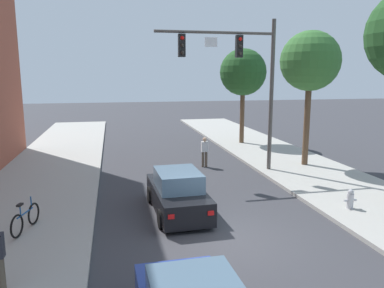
{
  "coord_description": "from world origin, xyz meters",
  "views": [
    {
      "loc": [
        -3.26,
        -10.31,
        4.98
      ],
      "look_at": [
        0.09,
        5.48,
        2.0
      ],
      "focal_mm": 35.17,
      "sensor_mm": 36.0,
      "label": 1
    }
  ],
  "objects_px": {
    "bicycle_leaning": "(25,219)",
    "street_tree_second": "(310,62)",
    "traffic_signal_mast": "(241,68)",
    "street_tree_third": "(243,73)",
    "fire_hydrant": "(350,199)",
    "car_lead_black": "(178,194)",
    "pedestrian_crossing_road": "(205,151)"
  },
  "relations": [
    {
      "from": "bicycle_leaning",
      "to": "street_tree_second",
      "type": "relative_size",
      "value": 0.24
    },
    {
      "from": "traffic_signal_mast",
      "to": "street_tree_third",
      "type": "height_order",
      "value": "traffic_signal_mast"
    },
    {
      "from": "traffic_signal_mast",
      "to": "bicycle_leaning",
      "type": "xyz_separation_m",
      "value": [
        -9.0,
        -5.8,
        -4.77
      ]
    },
    {
      "from": "street_tree_third",
      "to": "fire_hydrant",
      "type": "bearing_deg",
      "value": -92.75
    },
    {
      "from": "traffic_signal_mast",
      "to": "car_lead_black",
      "type": "distance_m",
      "value": 7.77
    },
    {
      "from": "traffic_signal_mast",
      "to": "pedestrian_crossing_road",
      "type": "distance_m",
      "value": 4.91
    },
    {
      "from": "street_tree_second",
      "to": "bicycle_leaning",
      "type": "bearing_deg",
      "value": -153.99
    },
    {
      "from": "fire_hydrant",
      "to": "street_tree_third",
      "type": "height_order",
      "value": "street_tree_third"
    },
    {
      "from": "pedestrian_crossing_road",
      "to": "fire_hydrant",
      "type": "bearing_deg",
      "value": -65.45
    },
    {
      "from": "traffic_signal_mast",
      "to": "pedestrian_crossing_road",
      "type": "height_order",
      "value": "traffic_signal_mast"
    },
    {
      "from": "traffic_signal_mast",
      "to": "bicycle_leaning",
      "type": "height_order",
      "value": "traffic_signal_mast"
    },
    {
      "from": "street_tree_second",
      "to": "fire_hydrant",
      "type": "bearing_deg",
      "value": -105.04
    },
    {
      "from": "car_lead_black",
      "to": "pedestrian_crossing_road",
      "type": "bearing_deg",
      "value": 68.06
    },
    {
      "from": "traffic_signal_mast",
      "to": "pedestrian_crossing_road",
      "type": "relative_size",
      "value": 4.57
    },
    {
      "from": "bicycle_leaning",
      "to": "car_lead_black",
      "type": "bearing_deg",
      "value": 10.93
    },
    {
      "from": "car_lead_black",
      "to": "street_tree_third",
      "type": "xyz_separation_m",
      "value": [
        6.86,
        12.49,
        4.4
      ]
    },
    {
      "from": "car_lead_black",
      "to": "street_tree_second",
      "type": "distance_m",
      "value": 10.81
    },
    {
      "from": "car_lead_black",
      "to": "fire_hydrant",
      "type": "relative_size",
      "value": 5.96
    },
    {
      "from": "traffic_signal_mast",
      "to": "street_tree_third",
      "type": "bearing_deg",
      "value": 69.53
    },
    {
      "from": "pedestrian_crossing_road",
      "to": "street_tree_second",
      "type": "bearing_deg",
      "value": -12.2
    },
    {
      "from": "street_tree_second",
      "to": "car_lead_black",
      "type": "bearing_deg",
      "value": -146.07
    },
    {
      "from": "car_lead_black",
      "to": "fire_hydrant",
      "type": "distance_m",
      "value": 6.33
    },
    {
      "from": "pedestrian_crossing_road",
      "to": "traffic_signal_mast",
      "type": "bearing_deg",
      "value": -51.05
    },
    {
      "from": "pedestrian_crossing_road",
      "to": "bicycle_leaning",
      "type": "distance_m",
      "value": 10.7
    },
    {
      "from": "pedestrian_crossing_road",
      "to": "fire_hydrant",
      "type": "height_order",
      "value": "pedestrian_crossing_road"
    },
    {
      "from": "traffic_signal_mast",
      "to": "car_lead_black",
      "type": "bearing_deg",
      "value": -129.59
    },
    {
      "from": "bicycle_leaning",
      "to": "street_tree_third",
      "type": "bearing_deg",
      "value": 48.62
    },
    {
      "from": "traffic_signal_mast",
      "to": "fire_hydrant",
      "type": "xyz_separation_m",
      "value": [
        2.2,
        -6.11,
        -4.81
      ]
    },
    {
      "from": "street_tree_second",
      "to": "pedestrian_crossing_road",
      "type": "bearing_deg",
      "value": 167.8
    },
    {
      "from": "bicycle_leaning",
      "to": "fire_hydrant",
      "type": "xyz_separation_m",
      "value": [
        11.2,
        -0.31,
        -0.03
      ]
    },
    {
      "from": "pedestrian_crossing_road",
      "to": "street_tree_third",
      "type": "relative_size",
      "value": 0.25
    },
    {
      "from": "pedestrian_crossing_road",
      "to": "bicycle_leaning",
      "type": "xyz_separation_m",
      "value": [
        -7.63,
        -7.49,
        -0.37
      ]
    }
  ]
}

